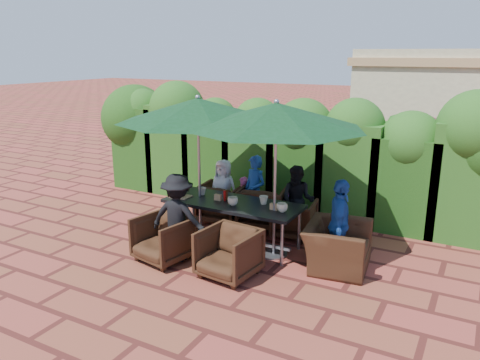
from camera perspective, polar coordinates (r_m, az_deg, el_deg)
The scene contains 31 objects.
ground at distance 7.88m, azimuth -2.19°, elevation -8.01°, with size 80.00×80.00×0.00m, color maroon.
dining_table at distance 7.69m, azimuth -0.86°, elevation -3.23°, with size 2.27×0.90×0.75m.
umbrella_left at distance 7.69m, azimuth -5.16°, elevation 8.48°, with size 2.67×2.67×2.46m.
umbrella_right at distance 6.96m, azimuth 4.45°, elevation 7.79°, with size 2.69×2.69×2.46m.
chair_far_left at distance 8.88m, azimuth -2.31°, elevation -2.52°, with size 0.78×0.73×0.80m, color black.
chair_far_mid at distance 8.59m, azimuth 2.86°, elevation -2.99°, with size 0.83×0.77×0.85m, color black.
chair_far_right at distance 8.21m, azimuth 6.64°, elevation -4.44°, with size 0.70×0.66×0.72m, color black.
chair_near_left at distance 7.31m, azimuth -9.33°, elevation -6.81°, with size 0.76×0.71×0.78m, color black.
chair_near_right at distance 6.72m, azimuth -1.40°, elevation -8.64°, with size 0.76×0.71×0.78m, color black.
chair_end_right at distance 7.12m, azimuth 11.80°, elevation -7.06°, with size 1.03×0.67×0.90m, color black.
adult_far_left at distance 8.92m, azimuth -2.01°, elevation -1.19°, with size 0.58×0.35×1.18m, color silver.
adult_far_mid at distance 8.53m, azimuth 1.80°, elevation -1.41°, with size 0.48×0.39×1.33m, color #1B4694.
adult_far_right at distance 8.21m, azimuth 7.02°, elevation -2.52°, with size 0.60×0.36×1.24m, color black.
adult_near_left at distance 7.22m, azimuth -7.57°, elevation -4.55°, with size 0.87×0.40×1.37m, color black.
adult_end_right at distance 7.02m, azimuth 12.01°, elevation -5.33°, with size 0.80×0.40×1.37m, color #1B4694.
child_left at distance 8.79m, azimuth 0.37°, elevation -2.43°, with size 0.32×0.26×0.88m, color #DF4E8F.
child_right at distance 8.42m, azimuth 5.69°, elevation -3.85°, with size 0.26×0.22×0.74m, color #8A51B0.
pedestrian_a at distance 10.94m, azimuth 18.39°, elevation 2.91°, with size 1.72×0.61×1.84m, color #2E8524.
pedestrian_b at distance 10.82m, azimuth 21.30°, elevation 2.51°, with size 0.88×0.54×1.84m, color #DF4E8F.
pedestrian_c at distance 10.64m, azimuth 26.00°, elevation 1.98°, with size 1.22×0.56×1.90m, color gray.
cup_a at distance 8.03m, azimuth -7.23°, elevation -1.55°, with size 0.14×0.14×0.11m, color beige.
cup_b at distance 8.06m, azimuth -4.62°, elevation -1.36°, with size 0.14×0.14×0.13m, color beige.
cup_c at distance 7.49m, azimuth -0.90°, elevation -2.60°, with size 0.17×0.17×0.13m, color beige.
cup_d at distance 7.55m, azimuth 2.89°, elevation -2.46°, with size 0.15×0.15×0.14m, color beige.
cup_e at distance 7.21m, azimuth 5.16°, elevation -3.37°, with size 0.17×0.17×0.13m, color beige.
ketchup_bottle at distance 7.72m, azimuth -1.88°, elevation -1.91°, with size 0.04×0.04×0.17m, color #B20C0A.
sauce_bottle at distance 7.76m, azimuth -1.66°, elevation -1.82°, with size 0.04×0.04×0.17m, color #4C230C.
serving_tray at distance 8.00m, azimuth -7.26°, elevation -1.97°, with size 0.35×0.25×0.02m, color #9F774D.
number_block_left at distance 7.75m, azimuth -2.70°, elevation -2.13°, with size 0.12×0.06×0.10m, color tan.
number_block_right at distance 7.30m, azimuth 4.15°, elevation -3.26°, with size 0.12×0.06×0.10m, color tan.
hedge_wall at distance 9.51m, azimuth 4.51°, elevation 4.50°, with size 9.10×1.60×2.55m.
Camera 1 is at (3.71, -6.22, 3.11)m, focal length 35.00 mm.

